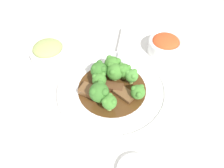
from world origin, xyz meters
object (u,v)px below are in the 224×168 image
at_px(broccoli_floret_5, 132,76).
at_px(side_bowl_kimchi, 165,45).
at_px(beef_strip_0, 91,91).
at_px(broccoli_floret_4, 113,64).
at_px(broccoli_floret_8, 99,80).
at_px(serving_spoon, 117,62).
at_px(broccoli_floret_3, 100,92).
at_px(broccoli_floret_7, 124,70).
at_px(beef_strip_1, 124,94).
at_px(beef_strip_2, 111,87).
at_px(side_bowl_appetizer, 49,52).
at_px(broccoli_floret_1, 115,72).
at_px(broccoli_floret_0, 109,102).
at_px(main_plate, 112,89).
at_px(broccoli_floret_2, 138,92).
at_px(broccoli_floret_6, 99,70).

xyz_separation_m(broccoli_floret_5, side_bowl_kimchi, (0.01, 0.19, -0.02)).
xyz_separation_m(beef_strip_0, broccoli_floret_4, (0.00, 0.10, 0.02)).
height_order(broccoli_floret_8, serving_spoon, broccoli_floret_8).
bearing_deg(broccoli_floret_8, broccoli_floret_3, -50.14).
distance_m(beef_strip_0, broccoli_floret_7, 0.11).
distance_m(beef_strip_1, broccoli_floret_4, 0.09).
bearing_deg(beef_strip_2, side_bowl_appetizer, -178.92).
relative_size(beef_strip_2, broccoli_floret_4, 1.26).
bearing_deg(broccoli_floret_1, broccoli_floret_0, -62.31).
bearing_deg(main_plate, side_bowl_kimchi, 80.60).
height_order(beef_strip_2, broccoli_floret_3, broccoli_floret_3).
bearing_deg(broccoli_floret_7, broccoli_floret_1, -133.73).
xyz_separation_m(main_plate, beef_strip_0, (-0.03, -0.05, 0.02)).
relative_size(broccoli_floret_1, broccoli_floret_3, 0.86).
distance_m(broccoli_floret_2, broccoli_floret_4, 0.11).
xyz_separation_m(broccoli_floret_1, serving_spoon, (-0.03, 0.05, -0.02)).
relative_size(beef_strip_1, broccoli_floret_8, 1.42).
xyz_separation_m(beef_strip_2, broccoli_floret_2, (0.07, 0.02, 0.02)).
bearing_deg(broccoli_floret_7, broccoli_floret_4, 178.79).
distance_m(broccoli_floret_2, side_bowl_appetizer, 0.31).
height_order(beef_strip_2, side_bowl_appetizer, side_bowl_appetizer).
distance_m(broccoli_floret_0, broccoli_floret_7, 0.11).
xyz_separation_m(broccoli_floret_2, side_bowl_kimchi, (-0.03, 0.23, -0.01)).
relative_size(broccoli_floret_2, broccoli_floret_6, 0.80).
bearing_deg(broccoli_floret_0, side_bowl_kimchi, 89.33).
xyz_separation_m(broccoli_floret_4, broccoli_floret_6, (-0.02, -0.04, -0.00)).
relative_size(beef_strip_1, broccoli_floret_3, 0.99).
bearing_deg(main_plate, broccoli_floret_2, 9.65).
height_order(beef_strip_0, broccoli_floret_5, broccoli_floret_5).
bearing_deg(side_bowl_kimchi, broccoli_floret_8, -105.73).
bearing_deg(beef_strip_0, side_bowl_kimchi, 75.56).
distance_m(broccoli_floret_3, broccoli_floret_4, 0.11).
relative_size(broccoli_floret_7, serving_spoon, 0.23).
height_order(broccoli_floret_7, broccoli_floret_8, broccoli_floret_7).
height_order(beef_strip_0, beef_strip_2, beef_strip_0).
xyz_separation_m(broccoli_floret_2, side_bowl_appetizer, (-0.31, -0.02, -0.01)).
bearing_deg(beef_strip_0, broccoli_floret_5, 54.56).
bearing_deg(broccoli_floret_8, broccoli_floret_7, 59.43).
distance_m(broccoli_floret_4, side_bowl_appetizer, 0.21).
distance_m(broccoli_floret_7, side_bowl_appetizer, 0.25).
distance_m(broccoli_floret_4, broccoli_floret_5, 0.07).
relative_size(beef_strip_0, broccoli_floret_5, 1.43).
bearing_deg(broccoli_floret_8, serving_spoon, 96.26).
relative_size(side_bowl_kimchi, side_bowl_appetizer, 0.96).
distance_m(broccoli_floret_3, broccoli_floret_5, 0.11).
bearing_deg(main_plate, broccoli_floret_8, -155.16).
height_order(broccoli_floret_6, serving_spoon, broccoli_floret_6).
distance_m(beef_strip_2, broccoli_floret_5, 0.06).
height_order(broccoli_floret_1, broccoli_floret_6, same).
xyz_separation_m(beef_strip_2, broccoli_floret_1, (-0.01, 0.03, 0.03)).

